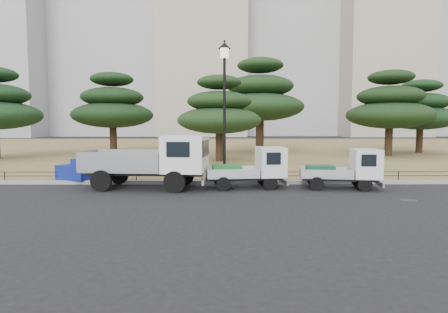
{
  "coord_description": "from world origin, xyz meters",
  "views": [
    {
      "loc": [
        -0.08,
        -14.2,
        2.62
      ],
      "look_at": [
        0.0,
        2.0,
        1.3
      ],
      "focal_mm": 30.0,
      "sensor_mm": 36.0,
      "label": 1
    }
  ],
  "objects_px": {
    "truck_kei_front": "(252,168)",
    "street_lamp": "(224,88)",
    "truck_large": "(153,159)",
    "truck_kei_rear": "(346,169)",
    "tarp_pile": "(76,171)"
  },
  "relations": [
    {
      "from": "truck_large",
      "to": "tarp_pile",
      "type": "xyz_separation_m",
      "value": [
        -3.88,
        1.63,
        -0.7
      ]
    },
    {
      "from": "street_lamp",
      "to": "tarp_pile",
      "type": "bearing_deg",
      "value": 178.89
    },
    {
      "from": "truck_kei_rear",
      "to": "tarp_pile",
      "type": "distance_m",
      "value": 12.06
    },
    {
      "from": "truck_large",
      "to": "street_lamp",
      "type": "bearing_deg",
      "value": 32.21
    },
    {
      "from": "truck_kei_front",
      "to": "street_lamp",
      "type": "distance_m",
      "value": 3.93
    },
    {
      "from": "tarp_pile",
      "to": "street_lamp",
      "type": "bearing_deg",
      "value": -1.11
    },
    {
      "from": "truck_kei_rear",
      "to": "street_lamp",
      "type": "xyz_separation_m",
      "value": [
        -5.06,
        1.62,
        3.52
      ]
    },
    {
      "from": "truck_large",
      "to": "tarp_pile",
      "type": "height_order",
      "value": "truck_large"
    },
    {
      "from": "street_lamp",
      "to": "truck_large",
      "type": "bearing_deg",
      "value": -153.43
    },
    {
      "from": "truck_large",
      "to": "tarp_pile",
      "type": "relative_size",
      "value": 3.03
    },
    {
      "from": "truck_kei_front",
      "to": "truck_kei_rear",
      "type": "xyz_separation_m",
      "value": [
        3.9,
        -0.23,
        -0.03
      ]
    },
    {
      "from": "truck_large",
      "to": "street_lamp",
      "type": "relative_size",
      "value": 0.85
    },
    {
      "from": "truck_kei_front",
      "to": "street_lamp",
      "type": "height_order",
      "value": "street_lamp"
    },
    {
      "from": "truck_kei_front",
      "to": "street_lamp",
      "type": "relative_size",
      "value": 0.55
    },
    {
      "from": "truck_large",
      "to": "tarp_pile",
      "type": "bearing_deg",
      "value": 162.91
    }
  ]
}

